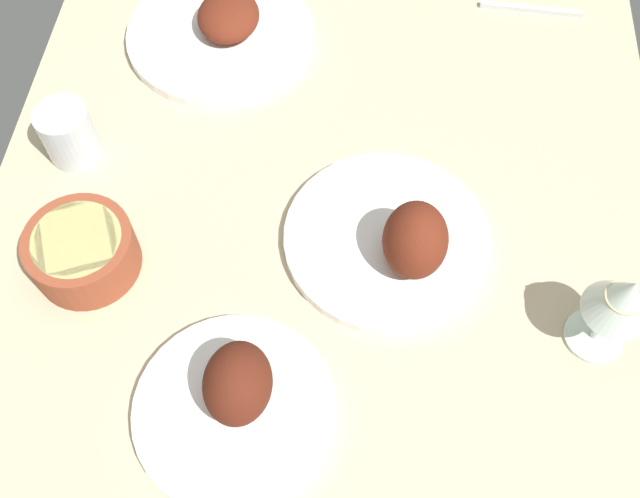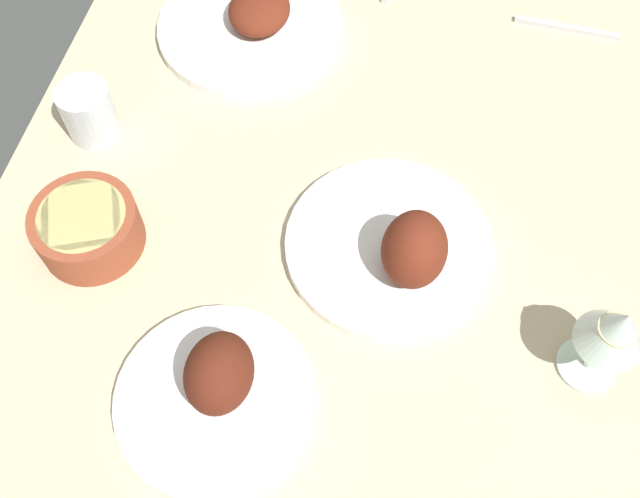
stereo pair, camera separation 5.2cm
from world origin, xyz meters
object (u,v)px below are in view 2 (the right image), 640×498
at_px(wine_glass, 615,332).
at_px(water_tumbler, 89,112).
at_px(plate_far_side, 398,247).
at_px(bowl_potatoes, 87,228).
at_px(plate_center_main, 253,23).
at_px(fork_loose, 567,28).
at_px(plate_near_viewer, 217,389).

xyz_separation_m(wine_glass, water_tumbler, (0.22, 0.69, -0.06)).
bearing_deg(plate_far_side, bowl_potatoes, 98.16).
relative_size(plate_center_main, fork_loose, 1.78).
height_order(plate_center_main, plate_near_viewer, plate_near_viewer).
xyz_separation_m(bowl_potatoes, water_tumbler, (0.17, 0.06, 0.01)).
xyz_separation_m(plate_near_viewer, wine_glass, (0.12, -0.41, 0.07)).
bearing_deg(water_tumbler, plate_near_viewer, -140.83).
xyz_separation_m(plate_far_side, wine_glass, (-0.10, -0.24, 0.07)).
bearing_deg(plate_center_main, plate_near_viewer, -169.42).
height_order(plate_near_viewer, plate_far_side, plate_far_side).
xyz_separation_m(plate_far_side, fork_loose, (0.46, -0.20, -0.02)).
bearing_deg(fork_loose, wine_glass, 97.62).
height_order(wine_glass, water_tumbler, wine_glass).
relative_size(plate_center_main, plate_far_side, 1.08).
height_order(plate_near_viewer, bowl_potatoes, plate_near_viewer).
height_order(wine_glass, fork_loose, wine_glass).
height_order(plate_center_main, bowl_potatoes, plate_center_main).
xyz_separation_m(plate_center_main, water_tumbler, (-0.24, 0.17, 0.02)).
xyz_separation_m(plate_center_main, plate_near_viewer, (-0.58, -0.11, 0.01)).
distance_m(water_tumbler, fork_loose, 0.73).
distance_m(plate_far_side, fork_loose, 0.50).
distance_m(plate_center_main, water_tumbler, 0.29).
bearing_deg(wine_glass, plate_center_main, 48.85).
bearing_deg(wine_glass, bowl_potatoes, 86.08).
relative_size(plate_center_main, wine_glass, 2.04).
bearing_deg(bowl_potatoes, plate_near_viewer, -127.83).
height_order(plate_far_side, water_tumbler, plate_far_side).
relative_size(plate_far_side, bowl_potatoes, 1.99).
distance_m(plate_far_side, water_tumbler, 0.46).
height_order(plate_far_side, bowl_potatoes, plate_far_side).
bearing_deg(fork_loose, water_tumbler, 30.87).
distance_m(bowl_potatoes, fork_loose, 0.77).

